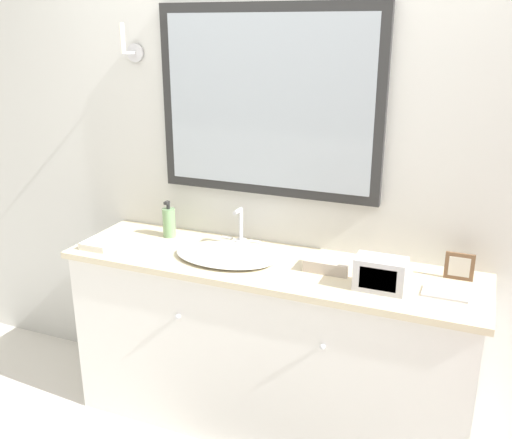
{
  "coord_description": "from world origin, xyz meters",
  "views": [
    {
      "loc": [
        0.86,
        -1.94,
        1.89
      ],
      "look_at": [
        -0.06,
        0.28,
        1.07
      ],
      "focal_mm": 40.0,
      "sensor_mm": 36.0,
      "label": 1
    }
  ],
  "objects_px": {
    "sink_basin": "(226,254)",
    "appliance_box": "(380,274)",
    "picture_frame": "(459,266)",
    "soap_bottle": "(169,222)"
  },
  "relations": [
    {
      "from": "soap_bottle",
      "to": "picture_frame",
      "type": "bearing_deg",
      "value": 0.39
    },
    {
      "from": "sink_basin",
      "to": "appliance_box",
      "type": "relative_size",
      "value": 2.36
    },
    {
      "from": "picture_frame",
      "to": "soap_bottle",
      "type": "bearing_deg",
      "value": -179.61
    },
    {
      "from": "sink_basin",
      "to": "appliance_box",
      "type": "distance_m",
      "value": 0.73
    },
    {
      "from": "sink_basin",
      "to": "appliance_box",
      "type": "bearing_deg",
      "value": -5.15
    },
    {
      "from": "soap_bottle",
      "to": "appliance_box",
      "type": "bearing_deg",
      "value": -10.93
    },
    {
      "from": "soap_bottle",
      "to": "appliance_box",
      "type": "relative_size",
      "value": 0.93
    },
    {
      "from": "soap_bottle",
      "to": "sink_basin",
      "type": "bearing_deg",
      "value": -20.99
    },
    {
      "from": "sink_basin",
      "to": "picture_frame",
      "type": "xyz_separation_m",
      "value": [
        1.01,
        0.16,
        0.04
      ]
    },
    {
      "from": "sink_basin",
      "to": "appliance_box",
      "type": "height_order",
      "value": "sink_basin"
    }
  ]
}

